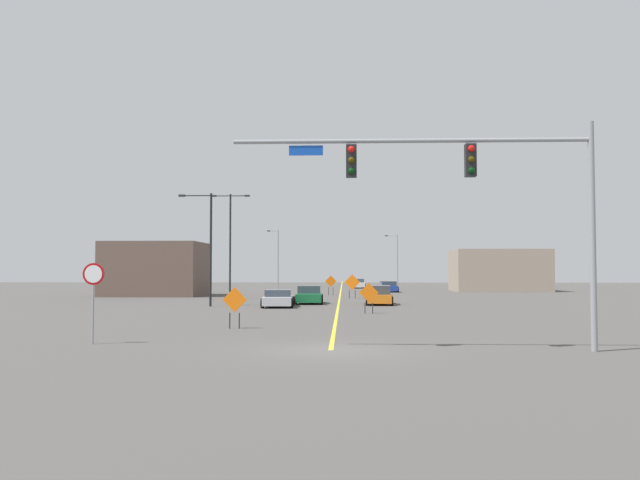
# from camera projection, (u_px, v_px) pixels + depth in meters

# --- Properties ---
(ground) EXTENTS (210.90, 210.90, 0.00)m
(ground) POSITION_uv_depth(u_px,v_px,m) (331.00, 350.00, 20.99)
(ground) COLOR #4C4947
(road_centre_stripe) EXTENTS (0.16, 117.17, 0.01)m
(road_centre_stripe) POSITION_uv_depth(u_px,v_px,m) (341.00, 290.00, 79.48)
(road_centre_stripe) COLOR yellow
(road_centre_stripe) RESTS_ON ground
(traffic_signal_assembly) EXTENTS (11.51, 0.44, 7.28)m
(traffic_signal_assembly) POSITION_uv_depth(u_px,v_px,m) (473.00, 181.00, 21.04)
(traffic_signal_assembly) COLOR gray
(traffic_signal_assembly) RESTS_ON ground
(stop_sign) EXTENTS (0.76, 0.07, 2.79)m
(stop_sign) POSITION_uv_depth(u_px,v_px,m) (93.00, 287.00, 22.78)
(stop_sign) COLOR gray
(stop_sign) RESTS_ON ground
(street_lamp_far_left) EXTENTS (3.38, 0.24, 9.10)m
(street_lamp_far_left) POSITION_uv_depth(u_px,v_px,m) (230.00, 238.00, 57.37)
(street_lamp_far_left) COLOR black
(street_lamp_far_left) RESTS_ON ground
(street_lamp_mid_right) EXTENTS (2.35, 0.24, 7.84)m
(street_lamp_mid_right) POSITION_uv_depth(u_px,v_px,m) (208.00, 243.00, 45.79)
(street_lamp_mid_right) COLOR black
(street_lamp_mid_right) RESTS_ON ground
(street_lamp_near_right) EXTENTS (1.92, 0.24, 7.68)m
(street_lamp_near_right) POSITION_uv_depth(u_px,v_px,m) (396.00, 258.00, 98.31)
(street_lamp_near_right) COLOR gray
(street_lamp_near_right) RESTS_ON ground
(street_lamp_far_right) EXTENTS (1.61, 0.24, 7.97)m
(street_lamp_far_right) POSITION_uv_depth(u_px,v_px,m) (277.00, 256.00, 90.83)
(street_lamp_far_right) COLOR gray
(street_lamp_far_right) RESTS_ON ground
(construction_sign_median_near) EXTENTS (1.13, 0.09, 1.94)m
(construction_sign_median_near) POSITION_uv_depth(u_px,v_px,m) (331.00, 283.00, 65.06)
(construction_sign_median_near) COLOR orange
(construction_sign_median_near) RESTS_ON ground
(construction_sign_right_shoulder) EXTENTS (1.09, 0.17, 1.80)m
(construction_sign_right_shoulder) POSITION_uv_depth(u_px,v_px,m) (235.00, 302.00, 28.66)
(construction_sign_right_shoulder) COLOR orange
(construction_sign_right_shoulder) RESTS_ON ground
(construction_sign_left_lane) EXTENTS (1.36, 0.31, 2.11)m
(construction_sign_left_lane) POSITION_uv_depth(u_px,v_px,m) (352.00, 283.00, 57.97)
(construction_sign_left_lane) COLOR orange
(construction_sign_left_lane) RESTS_ON ground
(construction_sign_median_far) EXTENTS (1.13, 0.12, 1.78)m
(construction_sign_median_far) POSITION_uv_depth(u_px,v_px,m) (369.00, 294.00, 38.37)
(construction_sign_median_far) COLOR orange
(construction_sign_median_far) RESTS_ON ground
(car_silver_near) EXTENTS (2.32, 4.49, 1.17)m
(car_silver_near) POSITION_uv_depth(u_px,v_px,m) (278.00, 299.00, 45.10)
(car_silver_near) COLOR #B7BABF
(car_silver_near) RESTS_ON ground
(car_blue_distant) EXTENTS (2.18, 4.21, 1.21)m
(car_blue_distant) POSITION_uv_depth(u_px,v_px,m) (388.00, 287.00, 74.17)
(car_blue_distant) COLOR #1E389E
(car_blue_distant) RESTS_ON ground
(car_orange_passing) EXTENTS (2.12, 4.49, 1.38)m
(car_orange_passing) POSITION_uv_depth(u_px,v_px,m) (379.00, 296.00, 48.02)
(car_orange_passing) COLOR orange
(car_orange_passing) RESTS_ON ground
(car_white_far) EXTENTS (2.08, 4.46, 1.26)m
(car_white_far) POSITION_uv_depth(u_px,v_px,m) (358.00, 284.00, 89.36)
(car_white_far) COLOR white
(car_white_far) RESTS_ON ground
(car_green_mid) EXTENTS (2.19, 4.33, 1.33)m
(car_green_mid) POSITION_uv_depth(u_px,v_px,m) (309.00, 295.00, 49.39)
(car_green_mid) COLOR #196B38
(car_green_mid) RESTS_ON ground
(roadside_building_west) EXTENTS (9.03, 7.58, 5.16)m
(roadside_building_west) POSITION_uv_depth(u_px,v_px,m) (156.00, 269.00, 63.94)
(roadside_building_west) COLOR brown
(roadside_building_west) RESTS_ON ground
(roadside_building_east) EXTENTS (10.66, 7.29, 4.84)m
(roadside_building_east) POSITION_uv_depth(u_px,v_px,m) (499.00, 270.00, 77.13)
(roadside_building_east) COLOR gray
(roadside_building_east) RESTS_ON ground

